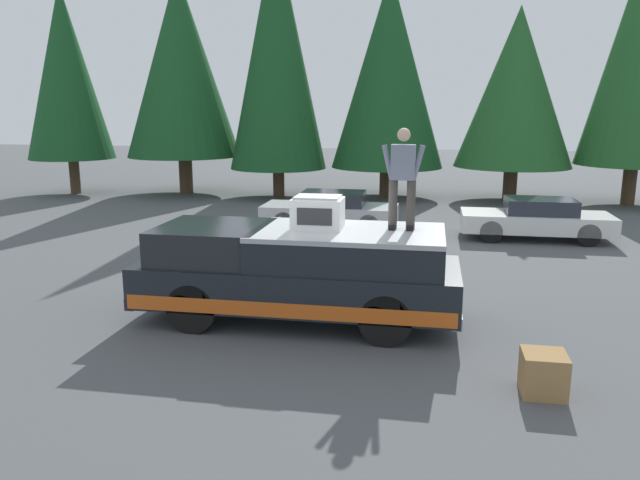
% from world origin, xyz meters
% --- Properties ---
extents(ground_plane, '(90.00, 90.00, 0.00)m').
position_xyz_m(ground_plane, '(0.00, 0.00, 0.00)').
color(ground_plane, '#4C4F51').
extents(pickup_truck, '(2.01, 5.54, 1.65)m').
position_xyz_m(pickup_truck, '(-0.42, 0.21, 0.87)').
color(pickup_truck, black).
rests_on(pickup_truck, ground).
extents(compressor_unit, '(0.65, 0.84, 0.56)m').
position_xyz_m(compressor_unit, '(-0.37, -0.13, 1.93)').
color(compressor_unit, silver).
rests_on(compressor_unit, pickup_truck).
extents(person_on_truck_bed, '(0.29, 0.72, 1.69)m').
position_xyz_m(person_on_truck_bed, '(-0.17, -1.53, 2.55)').
color(person_on_truck_bed, '#423D38').
rests_on(person_on_truck_bed, pickup_truck).
extents(parked_car_white, '(1.64, 4.10, 1.16)m').
position_xyz_m(parked_car_white, '(7.41, -4.97, 0.58)').
color(parked_car_white, white).
rests_on(parked_car_white, ground).
extents(parked_car_silver, '(1.64, 4.10, 1.16)m').
position_xyz_m(parked_car_silver, '(7.82, 1.00, 0.58)').
color(parked_car_silver, silver).
rests_on(parked_car_silver, ground).
extents(wooden_crate, '(0.56, 0.56, 0.56)m').
position_xyz_m(wooden_crate, '(-2.60, -3.53, 0.28)').
color(wooden_crate, olive).
rests_on(wooden_crate, ground).
extents(conifer_left, '(4.56, 4.56, 7.47)m').
position_xyz_m(conifer_left, '(15.01, -5.12, 4.40)').
color(conifer_left, '#4C3826').
rests_on(conifer_left, ground).
extents(conifer_center_left, '(4.56, 4.56, 8.90)m').
position_xyz_m(conifer_center_left, '(15.10, -0.15, 5.06)').
color(conifer_center_left, '#4C3826').
rests_on(conifer_center_left, ground).
extents(conifer_center_right, '(3.93, 3.93, 10.58)m').
position_xyz_m(conifer_center_right, '(14.24, 4.25, 5.88)').
color(conifer_center_right, '#4C3826').
rests_on(conifer_center_right, ground).
extents(conifer_right, '(4.77, 4.77, 9.14)m').
position_xyz_m(conifer_right, '(14.58, 8.48, 5.36)').
color(conifer_right, '#4C3826').
rests_on(conifer_right, ground).
extents(conifer_far_right, '(3.56, 3.56, 8.63)m').
position_xyz_m(conifer_far_right, '(13.62, 13.17, 5.06)').
color(conifer_far_right, '#4C3826').
rests_on(conifer_far_right, ground).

